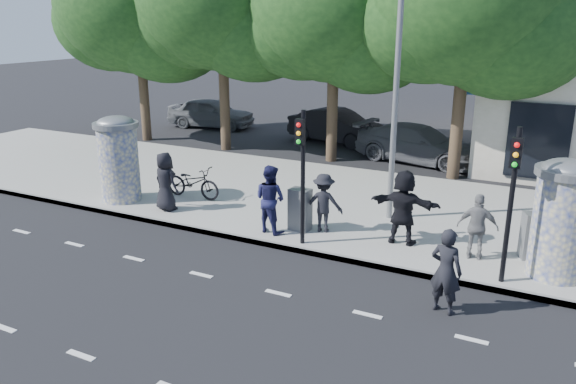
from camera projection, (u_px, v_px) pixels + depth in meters
The scene contains 23 objects.
ground at pixel (245, 324), 10.80m from camera, with size 120.00×120.00×0.00m, color black.
sidewalk at pixel (371, 208), 17.16m from camera, with size 40.00×8.00×0.15m, color gray.
curb at pixel (319, 254), 13.80m from camera, with size 40.00×0.10×0.16m, color slate.
lane_dash_far at pixel (278, 293), 11.99m from camera, with size 32.00×0.12×0.01m, color silver.
ad_column_left at pixel (119, 157), 17.28m from camera, with size 1.36×1.36×2.65m.
ad_column_right at pixel (562, 216), 12.10m from camera, with size 1.36×1.36×2.65m.
traffic_pole_near at pixel (302, 164), 13.62m from camera, with size 0.22×0.31×3.40m.
traffic_pole_far at pixel (512, 191), 11.55m from camera, with size 0.22×0.31×3.40m.
street_lamp at pixel (398, 51), 14.68m from camera, with size 0.25×0.93×8.00m.
tree_far_left at pixel (137, 5), 25.21m from camera, with size 7.20×7.20×9.26m.
tree_near_left at pixel (335, 6), 21.32m from camera, with size 6.80×6.80×8.97m.
ped_a at pixel (166, 182), 16.50m from camera, with size 0.85×0.56×1.75m, color black.
ped_c at pixel (270, 199), 14.80m from camera, with size 0.89×0.69×1.83m, color #1A1B42.
ped_d at pixel (324, 203), 14.86m from camera, with size 1.03×0.59×1.59m, color black.
ped_e at pixel (478, 227), 13.14m from camera, with size 0.94×0.53×1.60m, color slate.
ped_f at pixel (403, 207), 14.01m from camera, with size 1.78×0.64×1.92m, color black.
man_road at pixel (446, 271), 11.00m from camera, with size 0.65×0.42×1.77m, color black.
bicycle at pixel (193, 182), 17.74m from camera, with size 1.93×0.67×1.02m, color black.
cabinet_left at pixel (300, 209), 15.02m from camera, with size 0.55×0.40×1.15m, color slate.
cabinet_right at pixel (534, 236), 13.22m from camera, with size 0.54×0.39×1.13m, color gray.
car_left at pixel (211, 113), 29.88m from camera, with size 4.61×1.85×1.57m, color #5B5E63.
car_mid at pixel (337, 126), 26.17m from camera, with size 4.76×1.66×1.57m, color black.
car_right at pixel (418, 144), 22.69m from camera, with size 5.18×2.11×1.50m, color #525359.
Camera 1 is at (5.06, -8.14, 5.64)m, focal length 35.00 mm.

